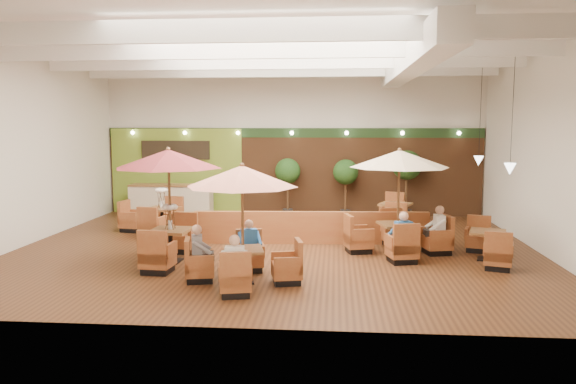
# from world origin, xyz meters

# --- Properties ---
(room) EXTENTS (14.04, 14.00, 5.52)m
(room) POSITION_xyz_m (0.25, 1.22, 3.63)
(room) COLOR #381E0F
(room) RESTS_ON ground
(service_counter) EXTENTS (3.00, 0.75, 1.18)m
(service_counter) POSITION_xyz_m (-4.40, 5.10, 0.58)
(service_counter) COLOR beige
(service_counter) RESTS_ON ground
(booth_divider) EXTENTS (6.63, 0.59, 0.92)m
(booth_divider) POSITION_xyz_m (0.94, 0.75, 0.46)
(booth_divider) COLOR brown
(booth_divider) RESTS_ON ground
(table_0) EXTENTS (2.61, 2.79, 2.82)m
(table_0) POSITION_xyz_m (-2.41, -1.66, 2.13)
(table_0) COLOR brown
(table_0) RESTS_ON ground
(table_1) EXTENTS (2.61, 2.61, 2.57)m
(table_1) POSITION_xyz_m (-0.35, -3.30, 1.76)
(table_1) COLOR brown
(table_1) RESTS_ON ground
(table_2) EXTENTS (2.83, 2.83, 2.77)m
(table_2) POSITION_xyz_m (3.25, -0.25, 1.87)
(table_2) COLOR brown
(table_2) RESTS_ON ground
(table_3) EXTENTS (1.84, 2.68, 1.55)m
(table_3) POSITION_xyz_m (-4.06, 2.09, 0.45)
(table_3) COLOR brown
(table_3) RESTS_ON ground
(table_4) EXTENTS (1.05, 2.64, 0.94)m
(table_4) POSITION_xyz_m (5.40, -0.81, 0.36)
(table_4) COLOR brown
(table_4) RESTS_ON ground
(table_5) EXTENTS (1.21, 2.93, 1.03)m
(table_5) POSITION_xyz_m (3.57, 3.41, 0.39)
(table_5) COLOR brown
(table_5) RESTS_ON ground
(topiary_0) EXTENTS (0.92, 0.92, 2.14)m
(topiary_0) POSITION_xyz_m (-0.12, 5.30, 1.59)
(topiary_0) COLOR black
(topiary_0) RESTS_ON ground
(topiary_1) EXTENTS (0.91, 0.91, 2.12)m
(topiary_1) POSITION_xyz_m (1.98, 5.30, 1.58)
(topiary_1) COLOR black
(topiary_1) RESTS_ON ground
(topiary_2) EXTENTS (1.05, 1.05, 2.45)m
(topiary_2) POSITION_xyz_m (4.14, 5.30, 1.82)
(topiary_2) COLOR black
(topiary_2) RESTS_ON ground
(diner_0) EXTENTS (0.40, 0.33, 0.78)m
(diner_0) POSITION_xyz_m (-0.35, -4.24, 0.75)
(diner_0) COLOR white
(diner_0) RESTS_ON ground
(diner_1) EXTENTS (0.41, 0.38, 0.73)m
(diner_1) POSITION_xyz_m (-0.35, -2.36, 0.73)
(diner_1) COLOR #2966B3
(diner_1) RESTS_ON ground
(diner_2) EXTENTS (0.37, 0.42, 0.78)m
(diner_2) POSITION_xyz_m (-1.28, -3.30, 0.75)
(diner_2) COLOR slate
(diner_2) RESTS_ON ground
(diner_3) EXTENTS (0.45, 0.41, 0.82)m
(diner_3) POSITION_xyz_m (3.25, -1.26, 0.76)
(diner_3) COLOR #2966B3
(diner_3) RESTS_ON ground
(diner_4) EXTENTS (0.34, 0.41, 0.82)m
(diner_4) POSITION_xyz_m (4.26, -0.25, 0.77)
(diner_4) COLOR white
(diner_4) RESTS_ON ground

